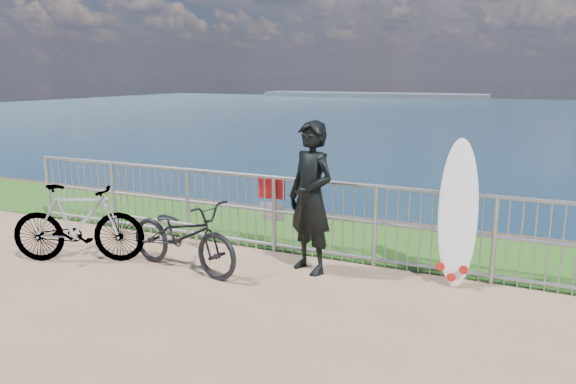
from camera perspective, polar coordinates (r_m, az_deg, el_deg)
The scene contains 8 objects.
grass_strip at distance 9.01m, azimuth 4.61°, elevation -4.42°, with size 120.00×120.00×0.00m, color #215216.
seascape at distance 160.01m, azimuth 8.46°, elevation 9.49°, with size 260.00×260.00×5.00m.
railing at distance 7.87m, azimuth 1.90°, elevation -2.51°, with size 10.06×0.10×1.13m.
surfer at distance 7.19m, azimuth 2.33°, elevation -0.59°, with size 0.72×0.47×1.97m, color black.
surfboard at distance 7.11m, azimuth 16.84°, elevation -2.56°, with size 0.54×0.49×1.80m.
bicycle_near at distance 7.46m, azimuth -10.64°, elevation -4.32°, with size 0.64×1.83×0.96m, color black.
bicycle_far at distance 8.18m, azimuth -20.54°, elevation -3.00°, with size 0.51×1.80×1.08m, color black.
bike_rack at distance 8.89m, azimuth -13.32°, elevation -3.04°, with size 1.71×0.05×0.36m.
Camera 1 is at (3.04, -5.39, 2.55)m, focal length 35.00 mm.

